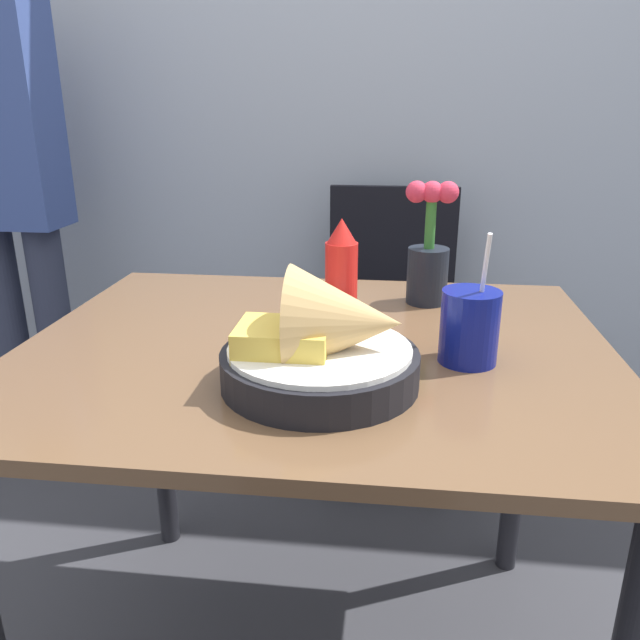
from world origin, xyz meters
The scene contains 8 objects.
wall_window centered at (0.00, 1.14, 1.30)m, with size 7.00×0.06×2.60m.
dining_table centered at (0.00, 0.00, 0.63)m, with size 1.01×0.83×0.73m.
chair_far_window centered at (0.13, 0.88, 0.52)m, with size 0.40×0.40×0.88m.
food_basket centered at (0.04, -0.16, 0.79)m, with size 0.29×0.29×0.18m.
ketchup_bottle centered at (0.04, 0.06, 0.83)m, with size 0.06×0.06×0.21m.
drink_cup centered at (0.25, -0.05, 0.79)m, with size 0.09×0.09×0.22m.
flower_vase centered at (0.20, 0.26, 0.83)m, with size 0.10×0.08×0.25m.
person_standing centered at (-1.03, 0.78, 0.91)m, with size 0.32×0.18×1.58m.
Camera 1 is at (0.13, -1.00, 1.13)m, focal length 35.00 mm.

